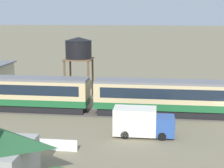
% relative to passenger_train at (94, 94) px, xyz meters
% --- Properties ---
extents(ground_plane, '(600.00, 600.00, 0.00)m').
position_rel_passenger_train_xyz_m(ground_plane, '(15.08, -0.98, -2.31)').
color(ground_plane, '#7A7056').
extents(passenger_train, '(80.56, 2.94, 4.16)m').
position_rel_passenger_train_xyz_m(passenger_train, '(0.00, 0.00, 0.00)').
color(passenger_train, '#1E6033').
rests_on(passenger_train, ground_plane).
extents(railway_track, '(121.74, 3.60, 0.04)m').
position_rel_passenger_train_xyz_m(railway_track, '(-3.82, 0.00, -2.30)').
color(railway_track, '#665B51').
rests_on(railway_track, ground_plane).
extents(water_tower, '(3.84, 3.84, 8.53)m').
position_rel_passenger_train_xyz_m(water_tower, '(-3.53, 7.81, 4.50)').
color(water_tower, brown).
rests_on(water_tower, ground_plane).
extents(delivery_truck_blue, '(5.89, 2.26, 2.82)m').
position_rel_passenger_train_xyz_m(delivery_truck_blue, '(6.03, -7.26, -0.90)').
color(delivery_truck_blue, '#2D519E').
rests_on(delivery_truck_blue, ground_plane).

